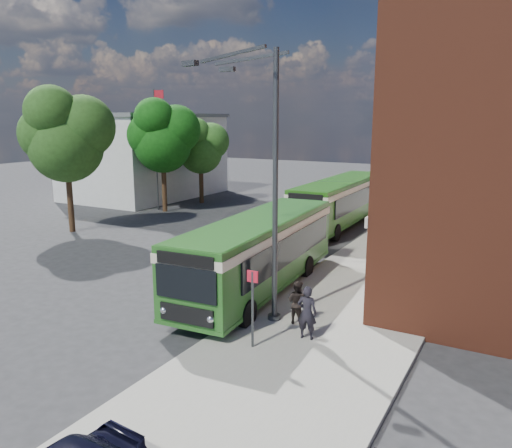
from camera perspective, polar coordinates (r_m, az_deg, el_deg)
The scene contains 14 objects.
ground at distance 21.62m, azimuth -7.87°, elevation -6.66°, with size 120.00×120.00×0.00m, color #2A2A2C.
pavement at distance 25.79m, azimuth 15.95°, elevation -3.77°, with size 6.00×48.00×0.15m, color gray.
kerb_line at distance 26.62m, azimuth 9.55°, elevation -3.14°, with size 0.12×48.00×0.01m, color beige.
white_building at distance 45.97m, azimuth -12.51°, elevation 7.67°, with size 9.40×13.40×7.30m.
flagpole at distance 38.49m, azimuth -11.32°, elevation 8.86°, with size 0.95×0.10×9.00m.
street_lamp at distance 16.32m, azimuth 1.08°, elevation 4.67°, with size 2.96×2.38×9.00m.
bus_stop_sign at distance 14.89m, azimuth -0.40°, elevation -9.11°, with size 0.35×0.08×2.52m.
bus_front at distance 19.84m, azimuth 0.33°, elevation -2.72°, with size 3.29×10.85×3.02m.
bus_rear at distance 32.74m, azimuth 9.64°, elevation 2.95°, with size 2.84×12.15×3.02m.
pedestrian_a at distance 15.69m, azimuth 5.84°, elevation -10.04°, with size 0.62×0.41×1.70m, color black.
pedestrian_b at distance 16.81m, azimuth 4.71°, elevation -8.90°, with size 0.72×0.56×1.48m, color black.
tree_left at distance 32.21m, azimuth -20.99°, elevation 9.57°, with size 5.20×4.95×8.78m.
tree_mid at distance 37.66m, azimuth -10.64°, elevation 9.94°, with size 4.95×4.71×8.36m.
tree_right at distance 41.22m, azimuth -6.35°, elevation 8.90°, with size 4.13×3.92×6.97m.
Camera 1 is at (12.47, -16.28, 6.85)m, focal length 35.00 mm.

